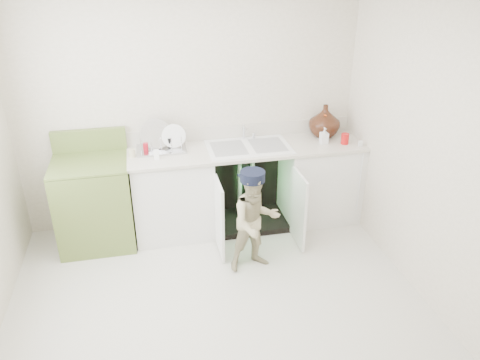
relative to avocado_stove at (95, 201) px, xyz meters
name	(u,v)px	position (x,y,z in m)	size (l,w,h in m)	color
ground	(217,301)	(1.03, -1.18, -0.46)	(3.50, 3.50, 0.00)	beige
room_shell	(214,169)	(1.03, -1.18, 0.79)	(6.00, 5.50, 1.26)	beige
counter_run	(251,183)	(1.61, 0.03, 0.02)	(2.44, 1.02, 1.25)	silver
avocado_stove	(95,201)	(0.00, 0.00, 0.00)	(0.72, 0.65, 1.12)	olive
repair_worker	(255,221)	(1.46, -0.76, 0.04)	(0.53, 0.67, 0.99)	#BCB387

